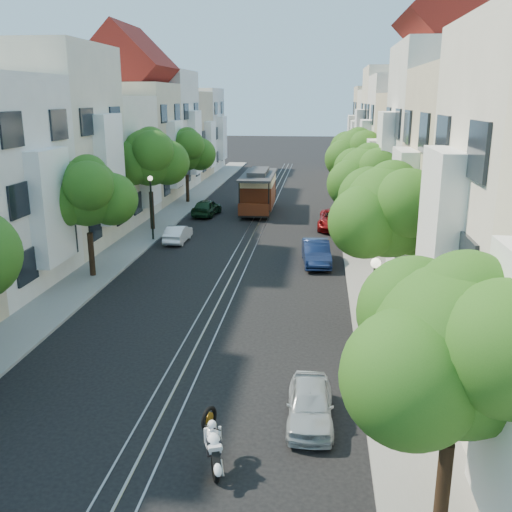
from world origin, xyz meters
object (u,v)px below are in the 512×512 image
(tree_e_d, at_px, (357,155))
(parked_car_e_far, at_px, (334,219))
(sportbike_rider, at_px, (213,442))
(parked_car_e_near, at_px, (310,404))
(tree_e_a, at_px, (461,353))
(lamp_west, at_px, (151,198))
(parked_car_w_mid, at_px, (178,234))
(tree_e_c, at_px, (368,178))
(tree_w_d, at_px, (187,151))
(parked_car_w_far, at_px, (207,207))
(parked_car_e_mid, at_px, (316,253))
(cable_car, at_px, (258,189))
(tree_e_b, at_px, (390,213))
(tree_w_c, at_px, (150,158))
(lamp_east, at_px, (373,302))
(tree_w_b, at_px, (88,194))

(tree_e_d, bearing_deg, parked_car_e_far, -112.69)
(sportbike_rider, relative_size, parked_car_e_near, 0.51)
(tree_e_a, distance_m, lamp_west, 28.51)
(parked_car_w_mid, bearing_deg, sportbike_rider, 107.14)
(tree_e_c, distance_m, tree_e_d, 11.00)
(tree_e_d, height_order, tree_w_d, tree_e_d)
(parked_car_e_far, relative_size, parked_car_w_far, 1.22)
(tree_e_a, distance_m, parked_car_e_mid, 21.30)
(cable_car, xyz_separation_m, parked_car_e_far, (6.10, -5.75, -1.19))
(tree_e_b, height_order, cable_car, tree_e_b)
(parked_car_e_mid, bearing_deg, tree_e_c, 32.62)
(tree_w_d, height_order, lamp_west, tree_w_d)
(tree_e_a, height_order, tree_e_c, tree_e_c)
(lamp_west, bearing_deg, tree_e_b, -43.85)
(tree_w_c, bearing_deg, lamp_west, -74.25)
(tree_e_d, height_order, lamp_west, tree_e_d)
(tree_e_d, bearing_deg, parked_car_e_mid, -102.21)
(tree_e_a, xyz_separation_m, parked_car_e_mid, (-2.86, 20.77, -3.72))
(parked_car_e_far, bearing_deg, parked_car_e_mid, -94.35)
(lamp_east, bearing_deg, lamp_west, 124.99)
(tree_w_d, distance_m, lamp_east, 34.73)
(tree_w_c, xyz_separation_m, lamp_west, (0.84, -2.98, -2.22))
(sportbike_rider, relative_size, parked_car_e_far, 0.35)
(tree_w_d, xyz_separation_m, parked_car_w_mid, (2.54, -14.07, -4.05))
(tree_w_d, distance_m, parked_car_w_far, 7.24)
(tree_e_d, distance_m, parked_car_e_near, 30.02)
(tree_e_b, xyz_separation_m, parked_car_e_near, (-2.86, -7.57, -4.17))
(tree_w_b, relative_size, parked_car_e_near, 1.90)
(tree_e_b, distance_m, sportbike_rider, 12.03)
(lamp_east, bearing_deg, tree_e_b, 79.07)
(parked_car_e_mid, xyz_separation_m, parked_car_w_mid, (-9.00, 4.15, -0.12))
(tree_e_a, xyz_separation_m, parked_car_e_near, (-2.86, 4.43, -3.84))
(tree_w_c, height_order, parked_car_w_mid, tree_w_c)
(lamp_east, bearing_deg, parked_car_e_mid, 97.87)
(tree_w_c, bearing_deg, lamp_east, -57.35)
(tree_w_c, bearing_deg, cable_car, 49.52)
(tree_w_b, relative_size, tree_w_d, 0.96)
(tree_w_c, height_order, lamp_east, tree_w_c)
(tree_e_d, bearing_deg, lamp_east, -92.04)
(tree_w_b, relative_size, parked_car_e_far, 1.30)
(tree_e_b, xyz_separation_m, parked_car_w_far, (-11.66, 21.57, -4.06))
(parked_car_e_near, bearing_deg, sportbike_rider, -134.38)
(tree_e_b, xyz_separation_m, parked_car_w_mid, (-11.86, 12.93, -4.18))
(tree_e_c, bearing_deg, lamp_east, -93.44)
(tree_w_d, relative_size, parked_car_e_far, 1.35)
(tree_e_b, height_order, parked_car_e_far, tree_e_b)
(tree_e_b, distance_m, tree_w_d, 30.60)
(tree_e_b, distance_m, parked_car_w_mid, 18.03)
(tree_e_b, distance_m, parked_car_e_near, 9.10)
(lamp_west, relative_size, parked_car_w_mid, 1.24)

